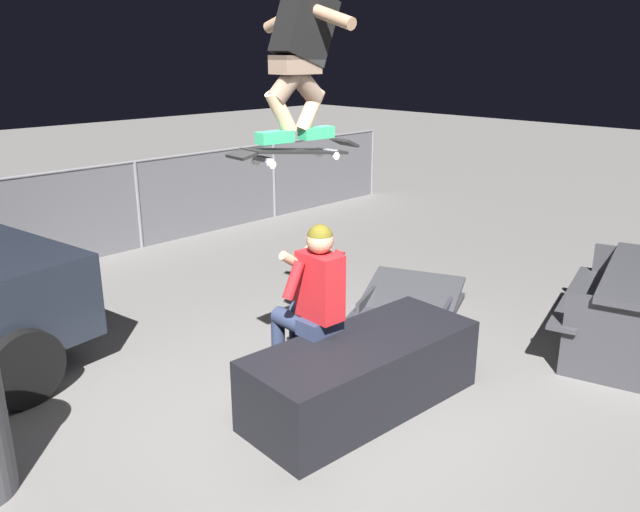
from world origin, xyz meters
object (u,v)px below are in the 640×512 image
(person_sitting_on_ledge, at_px, (310,299))
(skater_airborne, at_px, (302,46))
(skateboard, at_px, (296,151))
(kicker_ramp, at_px, (407,307))
(ledge_box_main, at_px, (362,374))

(person_sitting_on_ledge, distance_m, skater_airborne, 1.80)
(skateboard, distance_m, kicker_ramp, 2.70)
(ledge_box_main, relative_size, skater_airborne, 1.64)
(kicker_ramp, bearing_deg, person_sitting_on_ledge, -166.26)
(skater_airborne, height_order, kicker_ramp, skater_airborne)
(ledge_box_main, bearing_deg, kicker_ramp, 27.29)
(skateboard, xyz_separation_m, skater_airborne, (0.06, -0.00, 0.69))
(person_sitting_on_ledge, bearing_deg, kicker_ramp, 13.74)
(person_sitting_on_ledge, height_order, skater_airborne, skater_airborne)
(person_sitting_on_ledge, xyz_separation_m, skateboard, (-0.11, 0.02, 1.12))
(ledge_box_main, bearing_deg, person_sitting_on_ledge, 104.56)
(person_sitting_on_ledge, bearing_deg, skateboard, 171.27)
(person_sitting_on_ledge, relative_size, skater_airborne, 1.23)
(ledge_box_main, height_order, skateboard, skateboard)
(ledge_box_main, xyz_separation_m, skateboard, (-0.22, 0.45, 1.62))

